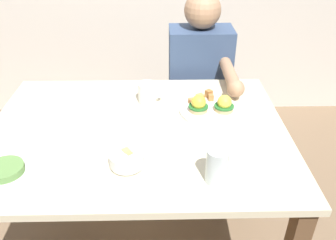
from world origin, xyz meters
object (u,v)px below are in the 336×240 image
diner_person (200,83)px  side_plate (6,172)px  eggs_benedict_plate (211,107)px  coffee_mug (148,92)px  fork (74,165)px  fruit_bowl (127,159)px  water_glass_near (217,168)px  dining_table (138,150)px

diner_person → side_plate: bearing=-130.3°
eggs_benedict_plate → coffee_mug: 0.29m
eggs_benedict_plate → fork: size_ratio=1.75×
side_plate → fork: bearing=11.9°
fruit_bowl → coffee_mug: size_ratio=1.08×
fruit_bowl → water_glass_near: water_glass_near is taller
fruit_bowl → diner_person: bearing=67.9°
fruit_bowl → side_plate: fruit_bowl is taller
water_glass_near → side_plate: 0.70m
eggs_benedict_plate → side_plate: eggs_benedict_plate is taller
fork → coffee_mug: bearing=61.3°
eggs_benedict_plate → fork: bearing=-145.8°
water_glass_near → side_plate: bearing=176.6°
dining_table → coffee_mug: size_ratio=10.76×
water_glass_near → diner_person: (0.04, 0.91, -0.14)m
water_glass_near → diner_person: bearing=87.2°
coffee_mug → diner_person: (0.28, 0.38, -0.14)m
fruit_bowl → coffee_mug: (0.06, 0.45, 0.02)m
water_glass_near → diner_person: size_ratio=0.11×
fork → side_plate: side_plate is taller
dining_table → eggs_benedict_plate: bearing=22.0°
fruit_bowl → fork: (-0.18, 0.01, -0.03)m
coffee_mug → diner_person: size_ratio=0.10×
fork → diner_person: (0.52, 0.83, -0.09)m
eggs_benedict_plate → fruit_bowl: (-0.33, -0.36, 0.01)m
water_glass_near → fork: bearing=169.7°
coffee_mug → side_plate: (-0.46, -0.49, -0.04)m
dining_table → eggs_benedict_plate: eggs_benedict_plate is taller
fruit_bowl → side_plate: (-0.40, -0.04, -0.02)m
side_plate → coffee_mug: bearing=46.9°
dining_table → water_glass_near: water_glass_near is taller
fork → side_plate: 0.22m
water_glass_near → side_plate: water_glass_near is taller
eggs_benedict_plate → water_glass_near: water_glass_near is taller
coffee_mug → diner_person: diner_person is taller
fork → side_plate: bearing=-168.1°
dining_table → fork: size_ratio=7.77×
fruit_bowl → water_glass_near: 0.31m
coffee_mug → fork: bearing=-118.7°
dining_table → fork: 0.32m
dining_table → coffee_mug: bearing=80.2°
side_plate → diner_person: bearing=49.7°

